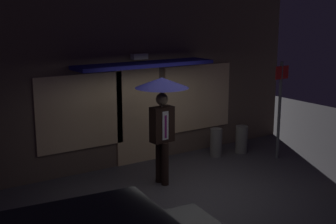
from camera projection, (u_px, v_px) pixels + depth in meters
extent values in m
plane|color=#423F44|center=(196.00, 192.00, 8.92)|extent=(18.00, 18.00, 0.00)
cube|color=brown|center=(134.00, 65.00, 10.35)|extent=(8.85, 0.30, 4.49)
cube|color=#F9D199|center=(138.00, 116.00, 10.45)|extent=(1.10, 0.04, 2.20)
cube|color=#F9D199|center=(81.00, 112.00, 9.65)|extent=(1.95, 0.04, 1.60)
cube|color=#F9D199|center=(198.00, 97.00, 11.32)|extent=(1.95, 0.04, 1.60)
cube|color=white|center=(139.00, 56.00, 10.10)|extent=(0.36, 0.16, 0.12)
cube|color=navy|center=(145.00, 64.00, 9.93)|extent=(3.20, 0.70, 0.08)
cylinder|color=black|center=(165.00, 164.00, 9.20)|extent=(0.15, 0.15, 0.88)
cylinder|color=black|center=(159.00, 161.00, 9.36)|extent=(0.15, 0.15, 0.88)
cube|color=black|center=(162.00, 124.00, 9.11)|extent=(0.47, 0.26, 0.71)
cube|color=silver|center=(165.00, 126.00, 9.00)|extent=(0.14, 0.03, 0.57)
cube|color=#721966|center=(165.00, 127.00, 9.00)|extent=(0.05, 0.03, 0.45)
sphere|color=#9F8864|center=(162.00, 99.00, 9.00)|extent=(0.24, 0.24, 0.24)
cylinder|color=slate|center=(162.00, 100.00, 9.00)|extent=(0.02, 0.02, 0.90)
cone|color=#14144C|center=(162.00, 83.00, 8.93)|extent=(1.06, 1.06, 0.20)
cylinder|color=#595B60|center=(279.00, 111.00, 10.75)|extent=(0.07, 0.07, 2.30)
cube|color=red|center=(282.00, 72.00, 10.54)|extent=(0.40, 0.02, 0.30)
cylinder|color=slate|center=(216.00, 143.00, 11.04)|extent=(0.28, 0.28, 0.69)
cylinder|color=slate|center=(242.00, 139.00, 11.34)|extent=(0.29, 0.29, 0.67)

